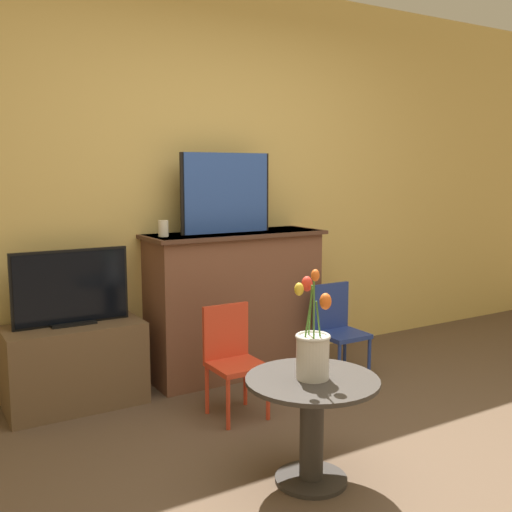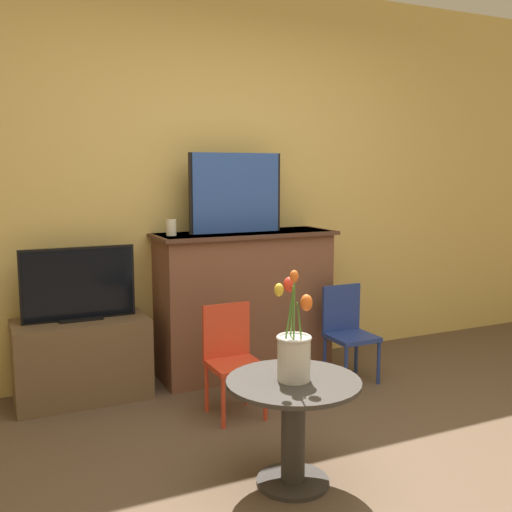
{
  "view_description": "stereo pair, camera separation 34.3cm",
  "coord_description": "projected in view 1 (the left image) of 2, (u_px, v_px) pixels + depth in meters",
  "views": [
    {
      "loc": [
        -1.84,
        -1.65,
        1.41
      ],
      "look_at": [
        -0.09,
        1.26,
        0.92
      ],
      "focal_mm": 42.0,
      "sensor_mm": 36.0,
      "label": 1
    },
    {
      "loc": [
        -1.54,
        -1.82,
        1.41
      ],
      "look_at": [
        -0.09,
        1.26,
        0.92
      ],
      "focal_mm": 42.0,
      "sensor_mm": 36.0,
      "label": 2
    }
  ],
  "objects": [
    {
      "name": "ground_plane",
      "position": [
        426.0,
        505.0,
        2.54
      ],
      "size": [
        14.0,
        14.0,
        0.0
      ],
      "primitive_type": "plane",
      "color": "brown"
    },
    {
      "name": "wall_back",
      "position": [
        202.0,
        179.0,
        4.16
      ],
      "size": [
        8.0,
        0.06,
        2.7
      ],
      "color": "#E0BC66",
      "rests_on": "ground"
    },
    {
      "name": "fireplace_mantel",
      "position": [
        235.0,
        302.0,
        4.15
      ],
      "size": [
        1.25,
        0.44,
        0.99
      ],
      "color": "brown",
      "rests_on": "ground"
    },
    {
      "name": "painting",
      "position": [
        226.0,
        193.0,
        4.02
      ],
      "size": [
        0.66,
        0.03,
        0.53
      ],
      "color": "black",
      "rests_on": "fireplace_mantel"
    },
    {
      "name": "mantel_candle",
      "position": [
        163.0,
        228.0,
        3.81
      ],
      "size": [
        0.06,
        0.06,
        0.1
      ],
      "color": "silver",
      "rests_on": "fireplace_mantel"
    },
    {
      "name": "tv_stand",
      "position": [
        75.0,
        365.0,
        3.59
      ],
      "size": [
        0.8,
        0.41,
        0.5
      ],
      "color": "brown",
      "rests_on": "ground"
    },
    {
      "name": "tv_monitor",
      "position": [
        71.0,
        288.0,
        3.53
      ],
      "size": [
        0.68,
        0.12,
        0.45
      ],
      "color": "black",
      "rests_on": "tv_stand"
    },
    {
      "name": "chair_red",
      "position": [
        232.0,
        355.0,
        3.46
      ],
      "size": [
        0.29,
        0.29,
        0.64
      ],
      "color": "red",
      "rests_on": "ground"
    },
    {
      "name": "chair_blue",
      "position": [
        338.0,
        325.0,
        4.11
      ],
      "size": [
        0.29,
        0.29,
        0.64
      ],
      "color": "navy",
      "rests_on": "ground"
    },
    {
      "name": "side_table",
      "position": [
        312.0,
        414.0,
        2.69
      ],
      "size": [
        0.6,
        0.6,
        0.49
      ],
      "color": "#332D28",
      "rests_on": "ground"
    },
    {
      "name": "vase_tulips",
      "position": [
        313.0,
        348.0,
        2.65
      ],
      "size": [
        0.17,
        0.16,
        0.5
      ],
      "color": "beige",
      "rests_on": "side_table"
    }
  ]
}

